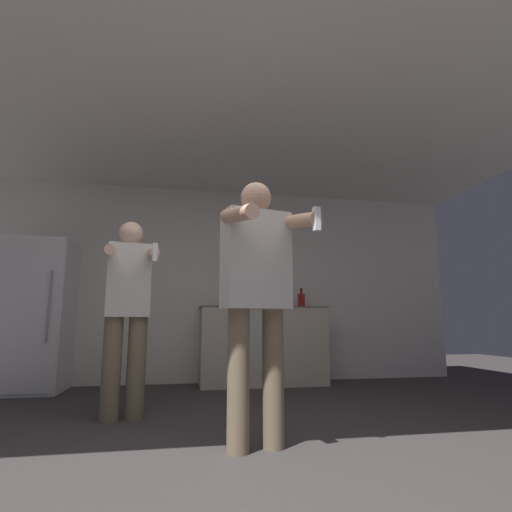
{
  "coord_description": "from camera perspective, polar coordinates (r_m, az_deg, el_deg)",
  "views": [
    {
      "loc": [
        -0.29,
        -1.92,
        0.75
      ],
      "look_at": [
        0.18,
        0.57,
        1.18
      ],
      "focal_mm": 28.0,
      "sensor_mm": 36.0,
      "label": 1
    }
  ],
  "objects": [
    {
      "name": "person_man_side",
      "position": [
        3.44,
        -17.92,
        -7.19
      ],
      "size": [
        0.46,
        0.53,
        1.6
      ],
      "color": "#75664C",
      "rests_on": "ground_plane"
    },
    {
      "name": "person_woman_foreground",
      "position": [
        2.53,
        0.14,
        -4.43
      ],
      "size": [
        0.58,
        0.61,
        1.67
      ],
      "color": "#75664C",
      "rests_on": "ground_plane"
    },
    {
      "name": "bottle_brown_liquor",
      "position": [
        5.1,
        -4.32,
        -6.03
      ],
      "size": [
        0.06,
        0.06,
        0.28
      ],
      "color": "silver",
      "rests_on": "counter"
    },
    {
      "name": "counter",
      "position": [
        5.13,
        0.93,
        -12.63
      ],
      "size": [
        1.58,
        0.59,
        0.96
      ],
      "color": "#BCB29E",
      "rests_on": "ground_plane"
    },
    {
      "name": "wall_back",
      "position": [
        5.36,
        -7.56,
        -3.89
      ],
      "size": [
        7.0,
        0.06,
        2.55
      ],
      "color": "silver",
      "rests_on": "ground_plane"
    },
    {
      "name": "refrigerator",
      "position": [
        5.2,
        -28.7,
        -7.37
      ],
      "size": [
        0.67,
        0.72,
        1.69
      ],
      "color": "white",
      "rests_on": "ground_plane"
    },
    {
      "name": "bottle_dark_rum",
      "position": [
        5.31,
        6.51,
        -6.25
      ],
      "size": [
        0.09,
        0.09,
        0.25
      ],
      "color": "maroon",
      "rests_on": "counter"
    },
    {
      "name": "ground_plane",
      "position": [
        2.08,
        -2.2,
        -30.71
      ],
      "size": [
        14.0,
        14.0,
        0.0
      ],
      "primitive_type": "plane",
      "color": "#383333"
    },
    {
      "name": "ceiling_slab",
      "position": [
        4.05,
        -5.68,
        17.22
      ],
      "size": [
        7.0,
        3.89,
        0.05
      ],
      "color": "silver",
      "rests_on": "wall_back"
    },
    {
      "name": "bottle_tall_gin",
      "position": [
        5.2,
        2.21,
        -6.34
      ],
      "size": [
        0.09,
        0.09,
        0.23
      ],
      "color": "#194723",
      "rests_on": "counter"
    }
  ]
}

